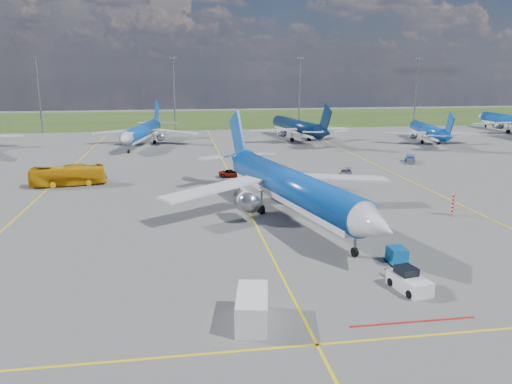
{
  "coord_description": "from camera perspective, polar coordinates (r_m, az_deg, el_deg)",
  "views": [
    {
      "loc": [
        -8.85,
        -49.88,
        18.35
      ],
      "look_at": [
        0.13,
        8.46,
        4.0
      ],
      "focal_mm": 35.0,
      "sensor_mm": 36.0,
      "label": 1
    }
  ],
  "objects": [
    {
      "name": "apron_bus",
      "position": [
        87.29,
        -20.7,
        1.75
      ],
      "size": [
        12.21,
        4.56,
        3.32
      ],
      "primitive_type": "imported",
      "rotation": [
        0.0,
        0.0,
        1.72
      ],
      "color": "orange",
      "rests_on": "ground"
    },
    {
      "name": "bg_jet_nnw",
      "position": [
        130.15,
        -12.79,
        5.22
      ],
      "size": [
        35.81,
        43.02,
        10.01
      ],
      "primitive_type": null,
      "rotation": [
        0.0,
        0.0,
        -0.19
      ],
      "color": "#0B47A7",
      "rests_on": "ground"
    },
    {
      "name": "baggage_tug_e",
      "position": [
        107.84,
        17.22,
        3.57
      ],
      "size": [
        3.57,
        5.74,
        1.26
      ],
      "rotation": [
        0.0,
        0.0,
        -0.4
      ],
      "color": "#1B46A3",
      "rests_on": "ground"
    },
    {
      "name": "bg_jet_ene",
      "position": [
        174.13,
        27.0,
        6.14
      ],
      "size": [
        28.93,
        37.93,
        9.92
      ],
      "primitive_type": null,
      "rotation": [
        0.0,
        0.0,
        3.14
      ],
      "color": "#0B47A7",
      "rests_on": "ground"
    },
    {
      "name": "uld_container",
      "position": [
        51.05,
        15.81,
        -6.98
      ],
      "size": [
        1.62,
        2.01,
        1.6
      ],
      "primitive_type": "cube",
      "rotation": [
        0.0,
        0.0,
        -0.01
      ],
      "color": "#0C5EAA",
      "rests_on": "ground"
    },
    {
      "name": "bg_jet_ne",
      "position": [
        139.95,
        19.01,
        5.39
      ],
      "size": [
        31.66,
        38.31,
        8.99
      ],
      "primitive_type": null,
      "rotation": [
        0.0,
        0.0,
        2.97
      ],
      "color": "#0B47A7",
      "rests_on": "ground"
    },
    {
      "name": "floodlight_masts",
      "position": [
        161.09,
        -2.07,
        11.6
      ],
      "size": [
        202.2,
        0.5,
        22.7
      ],
      "color": "slate",
      "rests_on": "ground"
    },
    {
      "name": "main_airliner",
      "position": [
        64.58,
        3.88,
        -2.88
      ],
      "size": [
        44.12,
        52.21,
        11.92
      ],
      "primitive_type": null,
      "rotation": [
        0.0,
        0.0,
        0.23
      ],
      "color": "#0B47A7",
      "rests_on": "ground"
    },
    {
      "name": "ground",
      "position": [
        53.88,
        1.24,
        -6.25
      ],
      "size": [
        400.0,
        400.0,
        0.0
      ],
      "primitive_type": "plane",
      "color": "#595957",
      "rests_on": "ground"
    },
    {
      "name": "service_car_c",
      "position": [
        91.0,
        10.14,
        2.21
      ],
      "size": [
        3.73,
        4.46,
        1.22
      ],
      "primitive_type": "imported",
      "rotation": [
        0.0,
        0.0,
        -0.58
      ],
      "color": "#999999",
      "rests_on": "ground"
    },
    {
      "name": "service_van",
      "position": [
        38.15,
        -0.44,
        -13.14
      ],
      "size": [
        3.18,
        5.55,
        2.3
      ],
      "primitive_type": "cube",
      "rotation": [
        0.0,
        0.0,
        -0.18
      ],
      "color": "white",
      "rests_on": "ground"
    },
    {
      "name": "pushback_tug",
      "position": [
        45.49,
        17.08,
        -9.71
      ],
      "size": [
        2.82,
        5.71,
        1.9
      ],
      "rotation": [
        0.0,
        0.0,
        0.19
      ],
      "color": "silver",
      "rests_on": "ground"
    },
    {
      "name": "warning_post",
      "position": [
        69.63,
        21.61,
        -1.32
      ],
      "size": [
        0.5,
        0.5,
        3.0
      ],
      "primitive_type": "cylinder",
      "color": "red",
      "rests_on": "ground"
    },
    {
      "name": "baggage_tug_w",
      "position": [
        85.17,
        5.4,
        1.57
      ],
      "size": [
        3.29,
        5.79,
        1.26
      ],
      "rotation": [
        0.0,
        0.0,
        -0.34
      ],
      "color": "#174C8F",
      "rests_on": "ground"
    },
    {
      "name": "bg_jet_n",
      "position": [
        137.5,
        4.69,
        5.95
      ],
      "size": [
        36.76,
        44.63,
        10.52
      ],
      "primitive_type": null,
      "rotation": [
        0.0,
        0.0,
        3.31
      ],
      "color": "#071C3D",
      "rests_on": "ground"
    },
    {
      "name": "service_car_b",
      "position": [
        88.77,
        -2.81,
        2.14
      ],
      "size": [
        4.6,
        2.13,
        1.28
      ],
      "primitive_type": "imported",
      "rotation": [
        0.0,
        0.0,
        1.57
      ],
      "color": "#999999",
      "rests_on": "ground"
    },
    {
      "name": "baggage_tug_c",
      "position": [
        89.31,
        -17.67,
        1.49
      ],
      "size": [
        2.55,
        5.0,
        1.08
      ],
      "rotation": [
        0.0,
        0.0,
        -0.28
      ],
      "color": "#17558E",
      "rests_on": "ground"
    },
    {
      "name": "taxiway_lines",
      "position": [
        80.23,
        -2.07,
        0.44
      ],
      "size": [
        60.25,
        160.0,
        0.02
      ],
      "color": "yellow",
      "rests_on": "ground"
    },
    {
      "name": "service_car_a",
      "position": [
        93.79,
        -18.63,
        2.03
      ],
      "size": [
        1.5,
        3.51,
        1.18
      ],
      "primitive_type": "imported",
      "rotation": [
        0.0,
        0.0,
        -0.03
      ],
      "color": "#999999",
      "rests_on": "ground"
    },
    {
      "name": "grass_strip",
      "position": [
        200.91,
        -6.26,
        8.34
      ],
      "size": [
        400.0,
        80.0,
        0.01
      ],
      "primitive_type": "cube",
      "color": "#2D4719",
      "rests_on": "ground"
    }
  ]
}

